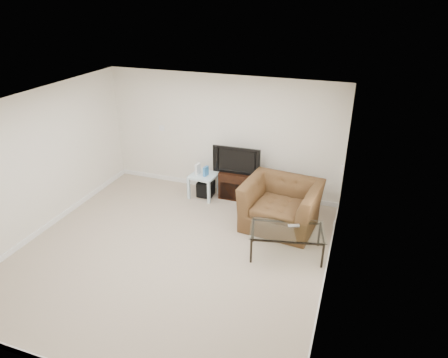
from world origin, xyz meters
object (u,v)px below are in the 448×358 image
(television, at_px, (238,159))
(coffee_table, at_px, (286,242))
(side_table, at_px, (204,185))
(recliner, at_px, (281,198))
(tv_stand, at_px, (238,184))
(subwoofer, at_px, (206,188))

(television, relative_size, coffee_table, 0.76)
(side_table, bearing_deg, recliner, -18.96)
(recliner, height_order, coffee_table, recliner)
(tv_stand, xyz_separation_m, subwoofer, (-0.64, -0.21, -0.12))
(television, relative_size, subwoofer, 2.90)
(tv_stand, distance_m, recliner, 1.41)
(side_table, xyz_separation_m, recliner, (1.77, -0.61, 0.33))
(television, bearing_deg, tv_stand, 88.94)
(tv_stand, height_order, subwoofer, tv_stand)
(side_table, bearing_deg, television, 16.61)
(subwoofer, bearing_deg, television, 15.96)
(television, relative_size, side_table, 1.76)
(television, xyz_separation_m, subwoofer, (-0.64, -0.18, -0.69))
(subwoofer, bearing_deg, side_table, -151.86)
(side_table, height_order, recliner, recliner)
(subwoofer, xyz_separation_m, recliner, (1.73, -0.62, 0.40))
(tv_stand, relative_size, coffee_table, 0.59)
(television, height_order, subwoofer, television)
(television, height_order, side_table, television)
(television, relative_size, recliner, 0.69)
(tv_stand, distance_m, subwoofer, 0.68)
(side_table, xyz_separation_m, subwoofer, (0.03, 0.02, -0.07))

